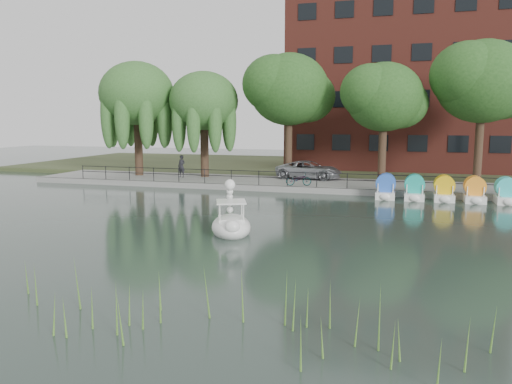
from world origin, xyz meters
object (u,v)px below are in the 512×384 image
at_px(minivan, 309,169).
at_px(bicycle, 299,178).
at_px(pedestrian, 181,165).
at_px(swan_boat, 231,222).

height_order(minivan, bicycle, minivan).
xyz_separation_m(minivan, pedestrian, (-9.71, -1.72, 0.20)).
xyz_separation_m(pedestrian, swan_boat, (9.51, -15.68, -0.90)).
bearing_deg(pedestrian, swan_boat, -45.22).
height_order(bicycle, swan_boat, swan_boat).
height_order(bicycle, pedestrian, pedestrian).
bearing_deg(minivan, bicycle, -174.80).
xyz_separation_m(bicycle, swan_boat, (-0.24, -13.31, -0.41)).
relative_size(bicycle, swan_boat, 0.56).
bearing_deg(bicycle, swan_boat, 165.43).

